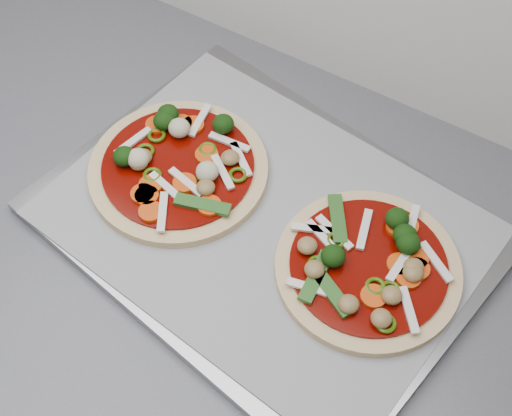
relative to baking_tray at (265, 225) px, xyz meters
The scene contains 5 objects.
base_cabinet 0.65m from the baking_tray, behind, with size 3.60×0.60×0.86m, color silver.
baking_tray is the anchor object (origin of this frame).
parchment 0.01m from the baking_tray, ahead, with size 0.42×0.30×0.00m, color gray.
pizza_left 0.11m from the baking_tray, behind, with size 0.20×0.20×0.03m.
pizza_right 0.12m from the baking_tray, ahead, with size 0.22×0.22×0.03m.
Camera 1 is at (0.64, 1.01, 1.52)m, focal length 50.00 mm.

